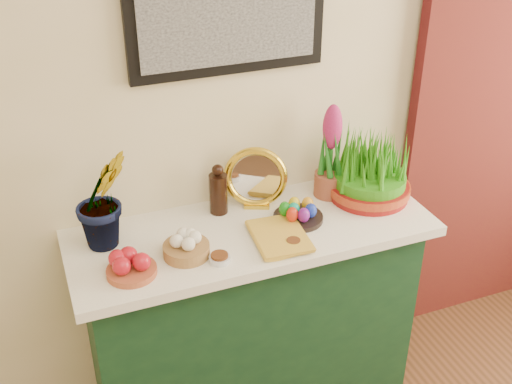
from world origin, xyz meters
TOP-DOWN VIEW (x-y plane):
  - sideboard at (-0.02, 2.00)m, footprint 1.30×0.45m
  - tablecloth at (-0.02, 2.00)m, footprint 1.40×0.55m
  - hyacinth_green at (-0.54, 2.09)m, footprint 0.30×0.27m
  - apple_bowl at (-0.50, 1.88)m, footprint 0.22×0.22m
  - garlic_basket at (-0.30, 1.91)m, footprint 0.20×0.20m
  - vinegar_cruet at (-0.10, 2.15)m, footprint 0.07×0.07m
  - mirror at (0.06, 2.15)m, footprint 0.26×0.15m
  - book at (-0.05, 1.89)m, footprint 0.20×0.27m
  - spice_dish_left at (-0.20, 1.84)m, footprint 0.08×0.08m
  - spice_dish_right at (0.08, 1.83)m, footprint 0.06×0.06m
  - egg_plate at (0.17, 1.98)m, footprint 0.25×0.25m
  - hyacinth_pink at (0.37, 2.12)m, footprint 0.12×0.12m
  - wheatgrass_sabzeh at (0.52, 2.04)m, footprint 0.34×0.34m

SIDE VIEW (x-z plane):
  - sideboard at x=-0.02m, z-range 0.00..0.85m
  - tablecloth at x=-0.02m, z-range 0.85..0.89m
  - spice_dish_right at x=0.08m, z-range 0.89..0.91m
  - spice_dish_left at x=-0.20m, z-range 0.89..0.92m
  - book at x=-0.05m, z-range 0.89..0.93m
  - egg_plate at x=0.17m, z-range 0.88..0.96m
  - apple_bowl at x=-0.50m, z-range 0.88..0.97m
  - garlic_basket at x=-0.30m, z-range 0.88..0.98m
  - vinegar_cruet at x=-0.10m, z-range 0.88..1.09m
  - wheatgrass_sabzeh at x=0.52m, z-range 0.87..1.15m
  - mirror at x=0.06m, z-range 0.88..1.14m
  - hyacinth_pink at x=0.37m, z-range 0.87..1.27m
  - hyacinth_green at x=-0.54m, z-range 0.89..1.39m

